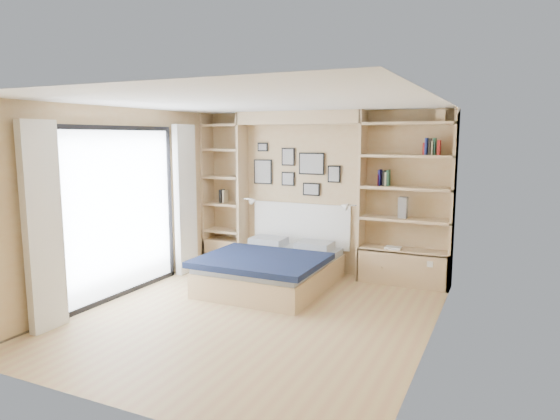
% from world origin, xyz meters
% --- Properties ---
extents(ground, '(4.50, 4.50, 0.00)m').
position_xyz_m(ground, '(0.00, 0.00, 0.00)').
color(ground, tan).
rests_on(ground, ground).
extents(room_shell, '(4.50, 4.50, 4.50)m').
position_xyz_m(room_shell, '(-0.39, 1.52, 1.08)').
color(room_shell, tan).
rests_on(room_shell, ground).
extents(bed, '(1.64, 2.07, 1.07)m').
position_xyz_m(bed, '(-0.32, 1.18, 0.27)').
color(bed, beige).
rests_on(bed, ground).
extents(photo_gallery, '(1.48, 0.02, 0.82)m').
position_xyz_m(photo_gallery, '(-0.45, 2.22, 1.60)').
color(photo_gallery, black).
rests_on(photo_gallery, ground).
extents(reading_lamps, '(1.92, 0.12, 0.15)m').
position_xyz_m(reading_lamps, '(-0.30, 2.00, 1.10)').
color(reading_lamps, silver).
rests_on(reading_lamps, ground).
extents(shelf_decor, '(3.58, 0.23, 2.03)m').
position_xyz_m(shelf_decor, '(1.19, 2.07, 1.71)').
color(shelf_decor, '#A51E1E').
rests_on(shelf_decor, ground).
extents(deck, '(3.20, 4.00, 0.05)m').
position_xyz_m(deck, '(-3.60, 0.00, 0.00)').
color(deck, brown).
rests_on(deck, ground).
extents(deck_chair, '(0.56, 0.90, 0.89)m').
position_xyz_m(deck_chair, '(-3.69, 1.15, 0.43)').
color(deck_chair, tan).
rests_on(deck_chair, ground).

